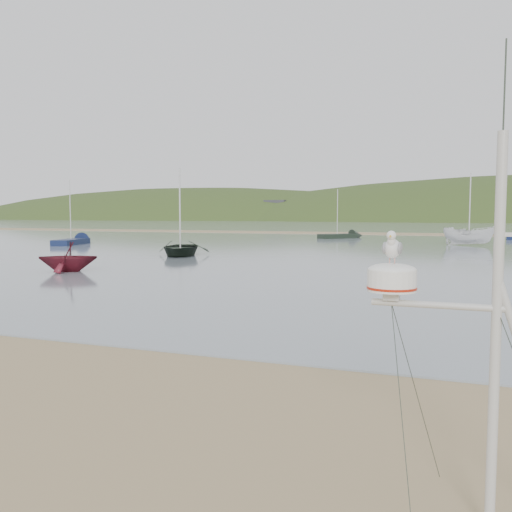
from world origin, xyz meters
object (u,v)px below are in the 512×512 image
(boat_red, at_px, (68,243))
(sailboat_dark_mid, at_px, (347,236))
(mast_rig, at_px, (487,422))
(boat_white, at_px, (469,220))
(boat_dark, at_px, (180,219))
(sailboat_blue_near, at_px, (79,241))

(boat_red, xyz_separation_m, sailboat_dark_mid, (5.85, 40.30, -1.10))
(mast_rig, bearing_deg, boat_white, 89.13)
(boat_red, height_order, sailboat_dark_mid, sailboat_dark_mid)
(boat_dark, xyz_separation_m, boat_white, (18.22, 18.97, -0.21))
(mast_rig, distance_m, boat_dark, 32.15)
(sailboat_blue_near, bearing_deg, boat_red, -52.60)
(boat_dark, relative_size, boat_red, 1.78)
(mast_rig, height_order, boat_red, mast_rig)
(boat_dark, xyz_separation_m, sailboat_dark_mid, (5.49, 29.64, -2.16))
(mast_rig, distance_m, boat_red, 24.18)
(boat_dark, xyz_separation_m, sailboat_blue_near, (-15.67, 9.37, -2.16))
(sailboat_dark_mid, height_order, sailboat_blue_near, sailboat_blue_near)
(boat_dark, bearing_deg, boat_white, 27.35)
(boat_red, xyz_separation_m, sailboat_blue_near, (-15.31, 20.02, -1.10))
(boat_dark, distance_m, boat_red, 10.71)
(mast_rig, height_order, boat_white, boat_white)
(mast_rig, xyz_separation_m, boat_dark, (-17.53, 26.92, 1.43))
(sailboat_dark_mid, bearing_deg, boat_dark, -100.49)
(sailboat_blue_near, bearing_deg, mast_rig, -47.55)
(boat_red, relative_size, sailboat_dark_mid, 0.46)
(boat_dark, bearing_deg, sailboat_blue_near, 130.34)
(boat_dark, height_order, sailboat_dark_mid, sailboat_dark_mid)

